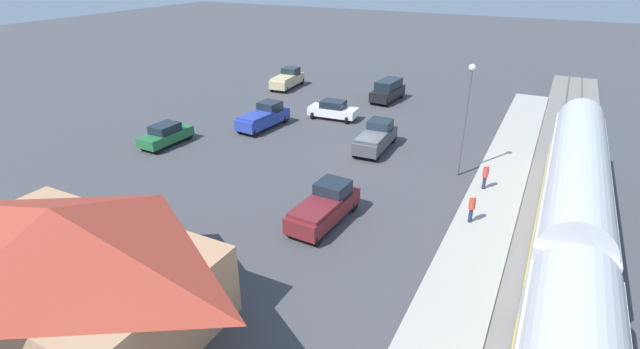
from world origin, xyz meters
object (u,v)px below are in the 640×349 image
(sedan_white, at_px, (333,110))
(pickup_tan, at_px, (288,79))
(pedestrian_waiting_far, at_px, (485,175))
(pickup_blue, at_px, (264,117))
(station_building, at_px, (64,263))
(pedestrian_on_platform, at_px, (472,206))
(pickup_charcoal, at_px, (376,137))
(sedan_green, at_px, (166,134))
(pickup_maroon, at_px, (325,206))
(suv_black, at_px, (388,90))
(light_pole_near_platform, at_px, (467,108))

(sedan_white, relative_size, pickup_tan, 0.83)
(pedestrian_waiting_far, xyz_separation_m, pickup_blue, (19.52, -4.15, -0.25))
(station_building, bearing_deg, sedan_white, -86.13)
(pedestrian_on_platform, distance_m, pickup_charcoal, 12.31)
(sedan_green, bearing_deg, station_building, 123.38)
(pickup_maroon, height_order, suv_black, suv_black)
(sedan_white, bearing_deg, sedan_green, 53.37)
(suv_black, bearing_deg, light_pole_near_platform, 124.96)
(pedestrian_waiting_far, height_order, suv_black, suv_black)
(pickup_charcoal, distance_m, sedan_white, 8.27)
(pickup_charcoal, height_order, pickup_maroon, same)
(pickup_tan, bearing_deg, sedan_green, 91.81)
(pickup_tan, bearing_deg, pedestrian_waiting_far, 145.44)
(pedestrian_waiting_far, distance_m, pickup_charcoal, 9.66)
(sedan_white, xyz_separation_m, light_pole_near_platform, (-13.15, 7.24, 3.98))
(pedestrian_waiting_far, distance_m, light_pole_near_platform, 4.55)
(pickup_charcoal, relative_size, sedan_green, 1.21)
(pedestrian_waiting_far, relative_size, suv_black, 0.34)
(pedestrian_on_platform, bearing_deg, sedan_white, -42.26)
(pickup_charcoal, xyz_separation_m, sedan_white, (6.31, -5.34, -0.15))
(pickup_maroon, distance_m, suv_black, 25.66)
(pickup_charcoal, bearing_deg, sedan_white, -40.24)
(station_building, xyz_separation_m, pedestrian_on_platform, (-13.27, -14.97, -1.43))
(pickup_blue, xyz_separation_m, pickup_tan, (5.31, -12.96, 0.00))
(pedestrian_waiting_far, bearing_deg, pickup_charcoal, -23.47)
(pedestrian_on_platform, xyz_separation_m, pedestrian_waiting_far, (0.05, -4.64, 0.00))
(suv_black, xyz_separation_m, pickup_tan, (12.14, 0.10, -0.12))
(pedestrian_waiting_far, distance_m, suv_black, 21.38)
(pickup_tan, height_order, light_pole_near_platform, light_pole_near_platform)
(pickup_maroon, bearing_deg, pickup_blue, -44.87)
(light_pole_near_platform, bearing_deg, pickup_charcoal, -15.53)
(sedan_green, xyz_separation_m, pickup_tan, (0.63, -20.06, 0.15))
(pickup_blue, bearing_deg, sedan_white, -130.82)
(station_building, relative_size, pedestrian_on_platform, 7.40)
(pickup_maroon, bearing_deg, pedestrian_on_platform, -156.39)
(pickup_charcoal, relative_size, suv_black, 1.09)
(pickup_charcoal, relative_size, light_pole_near_platform, 0.71)
(pickup_maroon, bearing_deg, sedan_white, -65.60)
(pedestrian_on_platform, xyz_separation_m, pickup_maroon, (7.46, 3.26, -0.25))
(suv_black, distance_m, pickup_tan, 12.14)
(pickup_blue, distance_m, light_pole_near_platform, 18.05)
(pickup_maroon, relative_size, suv_black, 1.09)
(pedestrian_on_platform, relative_size, suv_black, 0.34)
(sedan_green, distance_m, pickup_maroon, 17.50)
(station_building, relative_size, suv_black, 2.51)
(sedan_white, bearing_deg, pedestrian_waiting_far, 148.80)
(pedestrian_waiting_far, bearing_deg, pickup_blue, -12.00)
(suv_black, bearing_deg, station_building, 89.17)
(pedestrian_on_platform, height_order, pickup_blue, pickup_blue)
(pickup_charcoal, relative_size, pickup_tan, 0.99)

